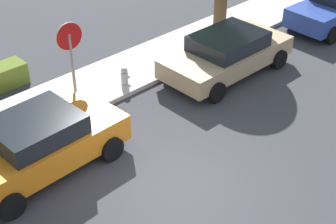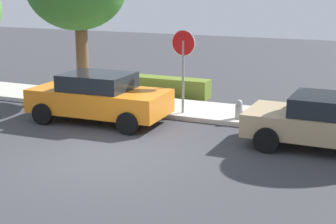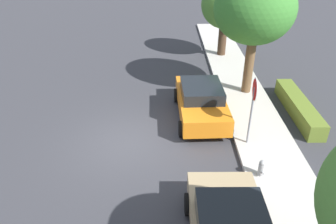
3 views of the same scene
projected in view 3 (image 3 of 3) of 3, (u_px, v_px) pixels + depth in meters
ground_plane at (129, 142)px, 12.46m from camera, size 60.00×60.00×0.00m
sidewalk_curb at (263, 140)px, 12.48m from camera, size 32.00×2.24×0.14m
stop_sign at (253, 101)px, 11.33m from camera, size 0.80×0.09×2.74m
parked_car_orange at (201, 101)px, 13.70m from camera, size 4.22×2.19×1.48m
street_tree_near_corner at (255, 9)px, 14.03m from camera, size 3.52×3.52×5.57m
street_tree_mid_block at (226, 5)px, 18.73m from camera, size 2.82×2.82×4.54m
fire_hydrant at (262, 169)px, 10.54m from camera, size 0.30×0.22×0.72m
front_yard_hedge at (298, 107)px, 14.10m from camera, size 4.30×0.72×0.69m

